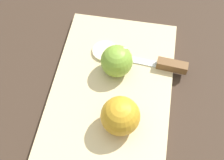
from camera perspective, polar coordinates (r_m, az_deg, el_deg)
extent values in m
plane|color=#38281E|center=(0.66, 0.00, -1.65)|extent=(4.00, 4.00, 0.00)
cube|color=#D1B789|center=(0.66, 0.00, -1.30)|extent=(0.39, 0.28, 0.02)
sphere|color=gold|center=(0.58, 1.54, -6.59)|extent=(0.07, 0.07, 0.07)
cylinder|color=beige|center=(0.58, 1.50, -5.99)|extent=(0.02, 0.07, 0.07)
sphere|color=olive|center=(0.64, 1.09, 3.44)|extent=(0.07, 0.07, 0.07)
cylinder|color=beige|center=(0.65, 0.79, 3.80)|extent=(0.05, 0.04, 0.06)
cube|color=silver|center=(0.69, 4.64, 3.54)|extent=(0.02, 0.09, 0.00)
cube|color=brown|center=(0.68, 10.93, 2.61)|extent=(0.02, 0.07, 0.02)
cylinder|color=beige|center=(0.70, -1.31, 5.34)|extent=(0.06, 0.06, 0.01)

